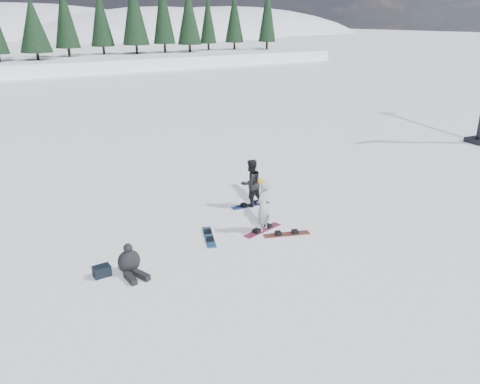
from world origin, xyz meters
name	(u,v)px	position (x,y,z in m)	size (l,w,h in m)	color
ground	(311,226)	(0.00, 0.00, 0.00)	(420.00, 420.00, 0.00)	white
snowboarder_woman	(263,206)	(-1.56, 0.57, 0.88)	(0.75, 0.67, 1.87)	#B0B1B6
snowboarder_man	(251,183)	(-0.68, 2.58, 0.88)	(0.86, 0.67, 1.77)	black
seated_rider	(130,262)	(-6.13, 0.31, 0.33)	(0.70, 1.07, 0.86)	black
gear_bag	(102,271)	(-6.83, 0.56, 0.15)	(0.45, 0.30, 0.30)	black
snowboard_woman	(263,230)	(-1.56, 0.57, 0.01)	(1.50, 0.28, 0.03)	#9C224C
snowboard_man	(251,205)	(-0.68, 2.58, 0.01)	(1.50, 0.28, 0.03)	#1A3C94
snowboard_loose_a	(209,237)	(-3.28, 1.06, 0.01)	(1.50, 0.28, 0.03)	#1C5A9C
snowboard_loose_b	(287,234)	(-1.08, -0.09, 0.01)	(1.50, 0.28, 0.03)	maroon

